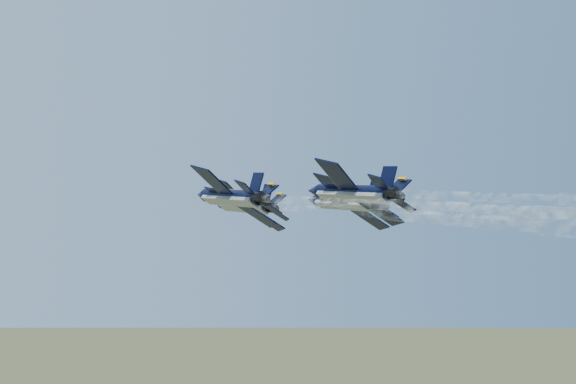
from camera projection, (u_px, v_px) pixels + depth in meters
name	position (u px, v px, depth m)	size (l,w,h in m)	color
jet_lead	(244.00, 205.00, 108.93)	(11.13, 16.78, 6.78)	black
jet_left	(230.00, 197.00, 94.24)	(11.13, 16.78, 6.78)	black
jet_right	(345.00, 202.00, 103.01)	(11.13, 16.78, 6.78)	black
jet_slot	(352.00, 193.00, 87.82)	(11.13, 16.78, 6.78)	black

